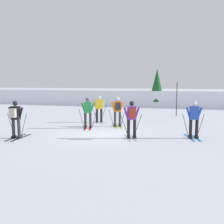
{
  "coord_description": "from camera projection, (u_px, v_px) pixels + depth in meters",
  "views": [
    {
      "loc": [
        3.84,
        -12.07,
        2.55
      ],
      "look_at": [
        0.03,
        1.77,
        0.9
      ],
      "focal_mm": 41.84,
      "sensor_mm": 36.0,
      "label": 1
    }
  ],
  "objects": [
    {
      "name": "far_snow_ridge",
      "position": [
        150.0,
        97.0,
        31.08
      ],
      "size": [
        80.0,
        9.69,
        1.66
      ],
      "primitive_type": "cube",
      "color": "silver",
      "rests_on": "ground"
    },
    {
      "name": "skier_orange",
      "position": [
        118.0,
        110.0,
        14.85
      ],
      "size": [
        0.96,
        1.62,
        1.71
      ],
      "color": "gold",
      "rests_on": "ground"
    },
    {
      "name": "skier_green",
      "position": [
        88.0,
        112.0,
        14.34
      ],
      "size": [
        0.97,
        1.64,
        1.71
      ],
      "color": "red",
      "rests_on": "ground"
    },
    {
      "name": "skier_purple",
      "position": [
        132.0,
        118.0,
        11.7
      ],
      "size": [
        0.96,
        1.62,
        1.71
      ],
      "color": "silver",
      "rests_on": "ground"
    },
    {
      "name": "skier_black",
      "position": [
        15.0,
        118.0,
        11.72
      ],
      "size": [
        1.0,
        1.61,
        1.71
      ],
      "color": "black",
      "rests_on": "ground"
    },
    {
      "name": "conifer_far_left",
      "position": [
        157.0,
        85.0,
        26.64
      ],
      "size": [
        1.54,
        1.54,
        3.92
      ],
      "color": "#513823",
      "rests_on": "ground"
    },
    {
      "name": "trail_marker_pole",
      "position": [
        177.0,
        99.0,
        19.62
      ],
      "size": [
        0.05,
        0.05,
        2.53
      ],
      "primitive_type": "cylinder",
      "color": "black",
      "rests_on": "ground"
    },
    {
      "name": "ground_plane",
      "position": [
        102.0,
        134.0,
        12.86
      ],
      "size": [
        120.0,
        120.0,
        0.0
      ],
      "primitive_type": "plane",
      "color": "silver"
    },
    {
      "name": "skier_blue",
      "position": [
        194.0,
        118.0,
        11.77
      ],
      "size": [
        0.98,
        1.64,
        1.71
      ],
      "color": "#237AC6",
      "rests_on": "ground"
    },
    {
      "name": "skier_yellow",
      "position": [
        99.0,
        108.0,
        16.48
      ],
      "size": [
        0.97,
        1.62,
        1.71
      ],
      "color": "silver",
      "rests_on": "ground"
    }
  ]
}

